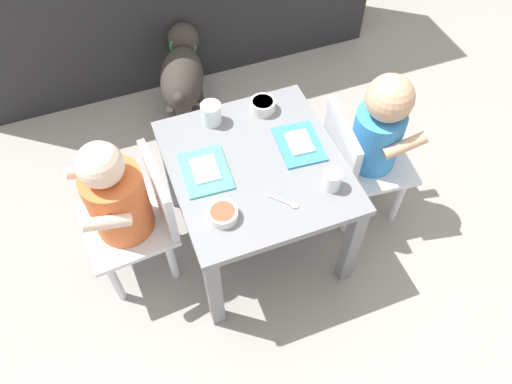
{
  "coord_description": "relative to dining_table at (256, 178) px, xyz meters",
  "views": [
    {
      "loc": [
        -0.35,
        -0.94,
        1.64
      ],
      "look_at": [
        0.0,
        0.0,
        0.28
      ],
      "focal_mm": 34.93,
      "sensor_mm": 36.0,
      "label": 1
    }
  ],
  "objects": [
    {
      "name": "ground_plane",
      "position": [
        0.0,
        0.0,
        -0.36
      ],
      "size": [
        7.0,
        7.0,
        0.0
      ],
      "primitive_type": "plane",
      "color": "gray"
    },
    {
      "name": "water_cup_right",
      "position": [
        -0.07,
        0.23,
        0.11
      ],
      "size": [
        0.07,
        0.07,
        0.07
      ],
      "color": "white",
      "rests_on": "dining_table"
    },
    {
      "name": "veggie_bowl_near",
      "position": [
        0.11,
        0.22,
        0.1
      ],
      "size": [
        0.09,
        0.09,
        0.04
      ],
      "color": "silver",
      "rests_on": "dining_table"
    },
    {
      "name": "water_cup_left",
      "position": [
        0.18,
        -0.17,
        0.1
      ],
      "size": [
        0.06,
        0.06,
        0.06
      ],
      "color": "white",
      "rests_on": "dining_table"
    },
    {
      "name": "cereal_bowl_left_side",
      "position": [
        -0.16,
        -0.16,
        0.09
      ],
      "size": [
        0.09,
        0.09,
        0.03
      ],
      "color": "white",
      "rests_on": "dining_table"
    },
    {
      "name": "seated_child_left",
      "position": [
        -0.43,
        0.04,
        0.04
      ],
      "size": [
        0.3,
        0.3,
        0.64
      ],
      "color": "silver",
      "rests_on": "ground"
    },
    {
      "name": "spoon_by_left_tray",
      "position": [
        0.03,
        -0.17,
        0.08
      ],
      "size": [
        0.08,
        0.08,
        0.01
      ],
      "color": "silver",
      "rests_on": "dining_table"
    },
    {
      "name": "dog",
      "position": [
        -0.05,
        0.76,
        -0.14
      ],
      "size": [
        0.28,
        0.47,
        0.34
      ],
      "color": "#332D28",
      "rests_on": "ground"
    },
    {
      "name": "dining_table",
      "position": [
        0.0,
        0.0,
        0.0
      ],
      "size": [
        0.54,
        0.59,
        0.43
      ],
      "color": "slate",
      "rests_on": "ground"
    },
    {
      "name": "food_tray_right",
      "position": [
        0.16,
        0.02,
        0.08
      ],
      "size": [
        0.15,
        0.19,
        0.02
      ],
      "color": "#388CD8",
      "rests_on": "dining_table"
    },
    {
      "name": "food_tray_left",
      "position": [
        -0.16,
        0.02,
        0.08
      ],
      "size": [
        0.15,
        0.19,
        0.02
      ],
      "color": "#4CC6BC",
      "rests_on": "dining_table"
    },
    {
      "name": "seated_child_right",
      "position": [
        0.43,
        -0.0,
        0.04
      ],
      "size": [
        0.31,
        0.31,
        0.64
      ],
      "color": "silver",
      "rests_on": "ground"
    }
  ]
}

